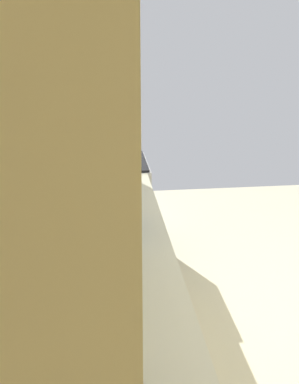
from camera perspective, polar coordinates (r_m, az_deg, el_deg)
wall_back at (r=1.85m, az=-17.52°, el=4.95°), size 4.12×0.12×2.85m
counter_run at (r=2.00m, az=-4.84°, el=-25.57°), size 3.23×0.64×0.91m
upper_cabinets at (r=1.39m, az=-12.57°, el=13.88°), size 2.29×0.32×0.58m
oven_range at (r=3.61m, az=-5.51°, el=-2.42°), size 0.65×0.67×1.09m
microwave at (r=2.15m, az=-6.35°, el=-2.07°), size 0.47×0.33×0.31m
bowl at (r=2.71m, az=-3.97°, el=0.36°), size 0.16×0.16×0.06m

